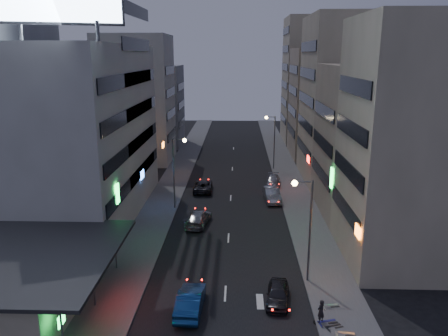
{
  "coord_description": "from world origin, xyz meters",
  "views": [
    {
      "loc": [
        0.85,
        -24.65,
        17.03
      ],
      "look_at": [
        -0.62,
        19.81,
        5.4
      ],
      "focal_mm": 35.0,
      "sensor_mm": 36.0,
      "label": 1
    }
  ],
  "objects_px": {
    "parked_car_right_far": "(273,181)",
    "person": "(321,311)",
    "road_car_silver": "(198,218)",
    "scooter_black_a": "(337,335)",
    "scooter_silver_b": "(338,297)",
    "road_car_blue": "(190,301)",
    "parked_car_right_mid": "(272,194)",
    "scooter_blue": "(335,311)",
    "scooter_silver_a": "(356,325)",
    "scooter_black_b": "(340,316)",
    "parked_car_right_near": "(278,294)",
    "parked_car_left": "(203,186)"
  },
  "relations": [
    {
      "from": "parked_car_left",
      "to": "parked_car_right_far",
      "type": "xyz_separation_m",
      "value": [
        9.22,
        2.85,
        -0.06
      ]
    },
    {
      "from": "parked_car_right_near",
      "to": "parked_car_right_far",
      "type": "height_order",
      "value": "parked_car_right_near"
    },
    {
      "from": "person",
      "to": "scooter_blue",
      "type": "height_order",
      "value": "person"
    },
    {
      "from": "road_car_silver",
      "to": "scooter_blue",
      "type": "bearing_deg",
      "value": 131.25
    },
    {
      "from": "parked_car_right_mid",
      "to": "scooter_silver_a",
      "type": "height_order",
      "value": "parked_car_right_mid"
    },
    {
      "from": "parked_car_right_far",
      "to": "person",
      "type": "xyz_separation_m",
      "value": [
        0.7,
        -30.97,
        0.27
      ]
    },
    {
      "from": "parked_car_right_near",
      "to": "scooter_black_a",
      "type": "distance_m",
      "value": 5.48
    },
    {
      "from": "road_car_silver",
      "to": "scooter_silver_a",
      "type": "xyz_separation_m",
      "value": [
        11.48,
        -17.87,
        -0.06
      ]
    },
    {
      "from": "parked_car_right_near",
      "to": "parked_car_left",
      "type": "height_order",
      "value": "parked_car_left"
    },
    {
      "from": "parked_car_left",
      "to": "scooter_silver_a",
      "type": "bearing_deg",
      "value": 110.64
    },
    {
      "from": "scooter_black_b",
      "to": "scooter_silver_b",
      "type": "bearing_deg",
      "value": -28.41
    },
    {
      "from": "road_car_blue",
      "to": "road_car_silver",
      "type": "height_order",
      "value": "road_car_blue"
    },
    {
      "from": "parked_car_right_far",
      "to": "scooter_blue",
      "type": "bearing_deg",
      "value": -82.28
    },
    {
      "from": "parked_car_right_mid",
      "to": "parked_car_left",
      "type": "relative_size",
      "value": 0.97
    },
    {
      "from": "scooter_blue",
      "to": "scooter_black_a",
      "type": "bearing_deg",
      "value": 155.69
    },
    {
      "from": "parked_car_right_mid",
      "to": "scooter_silver_b",
      "type": "height_order",
      "value": "parked_car_right_mid"
    },
    {
      "from": "parked_car_right_near",
      "to": "parked_car_right_mid",
      "type": "distance_m",
      "value": 22.16
    },
    {
      "from": "scooter_black_a",
      "to": "scooter_silver_b",
      "type": "height_order",
      "value": "scooter_silver_b"
    },
    {
      "from": "parked_car_right_mid",
      "to": "road_car_blue",
      "type": "height_order",
      "value": "parked_car_right_mid"
    },
    {
      "from": "scooter_black_a",
      "to": "scooter_silver_b",
      "type": "xyz_separation_m",
      "value": [
        1.0,
        4.26,
        0.01
      ]
    },
    {
      "from": "parked_car_left",
      "to": "scooter_silver_a",
      "type": "xyz_separation_m",
      "value": [
        11.9,
        -29.22,
        -0.03
      ]
    },
    {
      "from": "parked_car_right_near",
      "to": "parked_car_right_far",
      "type": "distance_m",
      "value": 28.59
    },
    {
      "from": "scooter_silver_b",
      "to": "scooter_silver_a",
      "type": "bearing_deg",
      "value": 178.74
    },
    {
      "from": "parked_car_right_far",
      "to": "scooter_silver_b",
      "type": "bearing_deg",
      "value": -80.96
    },
    {
      "from": "person",
      "to": "parked_car_right_near",
      "type": "bearing_deg",
      "value": -82.05
    },
    {
      "from": "road_car_blue",
      "to": "scooter_black_b",
      "type": "relative_size",
      "value": 2.83
    },
    {
      "from": "road_car_blue",
      "to": "scooter_black_b",
      "type": "distance_m",
      "value": 9.93
    },
    {
      "from": "parked_car_right_near",
      "to": "scooter_black_b",
      "type": "bearing_deg",
      "value": -26.35
    },
    {
      "from": "scooter_black_a",
      "to": "scooter_silver_a",
      "type": "relative_size",
      "value": 0.93
    },
    {
      "from": "scooter_silver_a",
      "to": "scooter_black_b",
      "type": "bearing_deg",
      "value": 44.55
    },
    {
      "from": "parked_car_right_mid",
      "to": "road_car_silver",
      "type": "xyz_separation_m",
      "value": [
        -8.12,
        -7.8,
        -0.07
      ]
    },
    {
      "from": "scooter_blue",
      "to": "parked_car_right_far",
      "type": "bearing_deg",
      "value": -10.86
    },
    {
      "from": "parked_car_right_mid",
      "to": "parked_car_right_far",
      "type": "distance_m",
      "value": 6.44
    },
    {
      "from": "person",
      "to": "scooter_black_b",
      "type": "xyz_separation_m",
      "value": [
        1.24,
        -0.1,
        -0.28
      ]
    },
    {
      "from": "person",
      "to": "scooter_silver_b",
      "type": "relative_size",
      "value": 0.91
    },
    {
      "from": "parked_car_left",
      "to": "scooter_silver_b",
      "type": "relative_size",
      "value": 2.92
    },
    {
      "from": "scooter_silver_b",
      "to": "parked_car_right_mid",
      "type": "bearing_deg",
      "value": -0.53
    },
    {
      "from": "parked_car_left",
      "to": "road_car_silver",
      "type": "height_order",
      "value": "road_car_silver"
    },
    {
      "from": "road_car_silver",
      "to": "scooter_black_b",
      "type": "relative_size",
      "value": 3.0
    },
    {
      "from": "person",
      "to": "road_car_blue",
      "type": "bearing_deg",
      "value": -46.16
    },
    {
      "from": "parked_car_right_mid",
      "to": "road_car_silver",
      "type": "bearing_deg",
      "value": -141.07
    },
    {
      "from": "scooter_blue",
      "to": "scooter_silver_b",
      "type": "bearing_deg",
      "value": -31.0
    },
    {
      "from": "road_car_blue",
      "to": "road_car_silver",
      "type": "distance_m",
      "value": 15.63
    },
    {
      "from": "road_car_silver",
      "to": "person",
      "type": "bearing_deg",
      "value": 128.09
    },
    {
      "from": "parked_car_right_mid",
      "to": "person",
      "type": "relative_size",
      "value": 3.1
    },
    {
      "from": "road_car_silver",
      "to": "scooter_black_a",
      "type": "bearing_deg",
      "value": 126.76
    },
    {
      "from": "road_car_blue",
      "to": "scooter_black_a",
      "type": "bearing_deg",
      "value": 162.88
    },
    {
      "from": "parked_car_right_far",
      "to": "person",
      "type": "bearing_deg",
      "value": -84.21
    },
    {
      "from": "parked_car_right_mid",
      "to": "road_car_blue",
      "type": "relative_size",
      "value": 1.03
    },
    {
      "from": "person",
      "to": "parked_car_right_far",
      "type": "bearing_deg",
      "value": -127.12
    }
  ]
}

